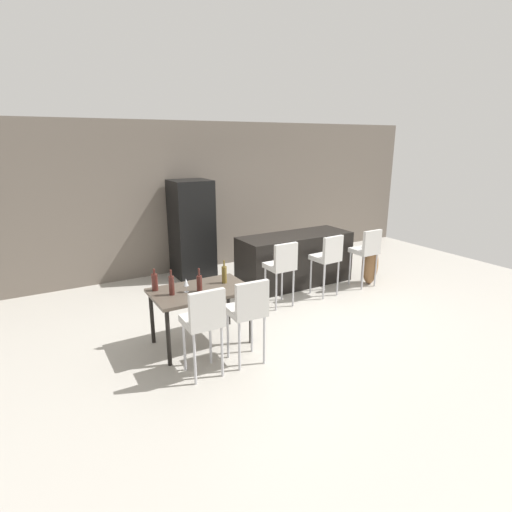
{
  "coord_description": "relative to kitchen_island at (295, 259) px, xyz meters",
  "views": [
    {
      "loc": [
        -3.53,
        -4.97,
        2.55
      ],
      "look_at": [
        -0.52,
        0.15,
        0.85
      ],
      "focal_mm": 28.51,
      "sensor_mm": 36.0,
      "label": 1
    }
  ],
  "objects": [
    {
      "name": "ground_plane",
      "position": [
        -0.66,
        -0.77,
        -0.46
      ],
      "size": [
        10.0,
        10.0,
        0.0
      ],
      "primitive_type": "plane",
      "color": "#ADA89E"
    },
    {
      "name": "bar_chair_left",
      "position": [
        -0.8,
        -0.77,
        0.24
      ],
      "size": [
        0.4,
        0.4,
        1.05
      ],
      "color": "beige",
      "rests_on": "ground_plane"
    },
    {
      "name": "kitchen_island",
      "position": [
        0.0,
        0.0,
        0.0
      ],
      "size": [
        2.09,
        0.77,
        0.92
      ],
      "primitive_type": "cube",
      "color": "black",
      "rests_on": "ground_plane"
    },
    {
      "name": "wine_bottle_right",
      "position": [
        -2.4,
        -1.31,
        0.39
      ],
      "size": [
        0.07,
        0.07,
        0.3
      ],
      "color": "#471E19",
      "rests_on": "dining_table"
    },
    {
      "name": "bar_chair_right",
      "position": [
        1.0,
        -0.77,
        0.24
      ],
      "size": [
        0.41,
        0.41,
        1.05
      ],
      "color": "beige",
      "rests_on": "ground_plane"
    },
    {
      "name": "refrigerator",
      "position": [
        -1.42,
        1.39,
        0.46
      ],
      "size": [
        0.72,
        0.68,
        1.84
      ],
      "primitive_type": "cube",
      "color": "black",
      "rests_on": "ground_plane"
    },
    {
      "name": "dining_table",
      "position": [
        -2.36,
        -1.25,
        0.2
      ],
      "size": [
        1.22,
        0.76,
        0.74
      ],
      "color": "#4C4238",
      "rests_on": "ground_plane"
    },
    {
      "name": "wine_glass_middle",
      "position": [
        -2.55,
        -1.25,
        0.4
      ],
      "size": [
        0.07,
        0.07,
        0.17
      ],
      "color": "silver",
      "rests_on": "dining_table"
    },
    {
      "name": "wine_bottle_near",
      "position": [
        -2.73,
        -1.25,
        0.4
      ],
      "size": [
        0.07,
        0.07,
        0.32
      ],
      "color": "#471E19",
      "rests_on": "dining_table"
    },
    {
      "name": "wine_bottle_inner",
      "position": [
        -2.0,
        -1.19,
        0.4
      ],
      "size": [
        0.07,
        0.07,
        0.31
      ],
      "color": "brown",
      "rests_on": "dining_table"
    },
    {
      "name": "bar_chair_middle",
      "position": [
        0.12,
        -0.77,
        0.24
      ],
      "size": [
        0.42,
        0.42,
        1.05
      ],
      "color": "beige",
      "rests_on": "ground_plane"
    },
    {
      "name": "floor_vase",
      "position": [
        1.18,
        -0.71,
        -0.09
      ],
      "size": [
        0.29,
        0.29,
        0.88
      ],
      "color": "brown",
      "rests_on": "ground_plane"
    },
    {
      "name": "wine_bottle_left",
      "position": [
        -2.87,
        -1.0,
        0.39
      ],
      "size": [
        0.08,
        0.08,
        0.28
      ],
      "color": "#471E19",
      "rests_on": "dining_table"
    },
    {
      "name": "dining_chair_far",
      "position": [
        -2.09,
        -1.99,
        0.24
      ],
      "size": [
        0.42,
        0.42,
        1.05
      ],
      "color": "beige",
      "rests_on": "ground_plane"
    },
    {
      "name": "back_wall",
      "position": [
        -0.66,
        1.83,
        0.99
      ],
      "size": [
        10.0,
        0.12,
        2.9
      ],
      "primitive_type": "cube",
      "color": "#665B51",
      "rests_on": "ground_plane"
    },
    {
      "name": "dining_chair_near",
      "position": [
        -2.64,
        -1.99,
        0.24
      ],
      "size": [
        0.4,
        0.4,
        1.05
      ],
      "color": "beige",
      "rests_on": "ground_plane"
    }
  ]
}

